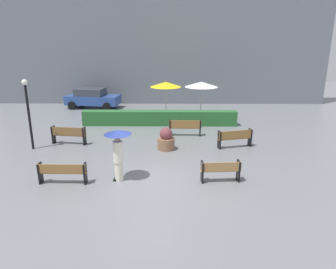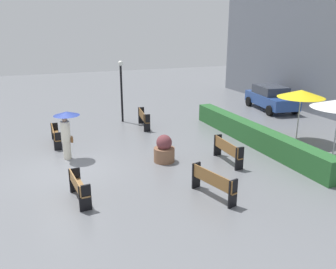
{
  "view_description": "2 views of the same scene",
  "coord_description": "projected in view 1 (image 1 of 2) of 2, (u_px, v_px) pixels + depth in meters",
  "views": [
    {
      "loc": [
        1.01,
        -11.14,
        5.31
      ],
      "look_at": [
        0.87,
        2.55,
        1.14
      ],
      "focal_mm": 33.45,
      "sensor_mm": 36.0,
      "label": 1
    },
    {
      "loc": [
        13.24,
        -1.08,
        5.31
      ],
      "look_at": [
        0.84,
        3.88,
        1.16
      ],
      "focal_mm": 37.29,
      "sensor_mm": 36.0,
      "label": 2
    }
  ],
  "objects": [
    {
      "name": "patio_umbrella_yellow",
      "position": [
        166.0,
        84.0,
        21.72
      ],
      "size": [
        2.17,
        2.17,
        2.49
      ],
      "color": "silver",
      "rests_on": "ground"
    },
    {
      "name": "bench_back_row",
      "position": [
        185.0,
        126.0,
        17.84
      ],
      "size": [
        1.85,
        0.37,
        0.93
      ],
      "color": "olive",
      "rests_on": "ground"
    },
    {
      "name": "patio_umbrella_white",
      "position": [
        201.0,
        84.0,
        21.46
      ],
      "size": [
        2.28,
        2.28,
        2.53
      ],
      "color": "silver",
      "rests_on": "ground"
    },
    {
      "name": "planter_pot",
      "position": [
        166.0,
        140.0,
        15.64
      ],
      "size": [
        0.85,
        0.85,
        1.14
      ],
      "color": "brown",
      "rests_on": "ground"
    },
    {
      "name": "pedestrian_with_umbrella",
      "position": [
        118.0,
        147.0,
        11.96
      ],
      "size": [
        1.05,
        1.05,
        2.02
      ],
      "color": "silver",
      "rests_on": "ground"
    },
    {
      "name": "ground_plane",
      "position": [
        145.0,
        181.0,
        12.21
      ],
      "size": [
        60.0,
        60.0,
        0.0
      ],
      "primitive_type": "plane",
      "color": "slate"
    },
    {
      "name": "bench_near_left",
      "position": [
        62.0,
        172.0,
        11.9
      ],
      "size": [
        1.86,
        0.35,
        0.82
      ],
      "color": "olive",
      "rests_on": "ground"
    },
    {
      "name": "lamp_post",
      "position": [
        28.0,
        107.0,
        15.23
      ],
      "size": [
        0.28,
        0.28,
        3.5
      ],
      "color": "black",
      "rests_on": "ground"
    },
    {
      "name": "building_facade",
      "position": [
        159.0,
        51.0,
        26.23
      ],
      "size": [
        28.0,
        1.2,
        8.82
      ],
      "primitive_type": "cube",
      "color": "slate",
      "rests_on": "ground"
    },
    {
      "name": "bench_far_right",
      "position": [
        235.0,
        137.0,
        15.89
      ],
      "size": [
        1.83,
        0.76,
        0.92
      ],
      "color": "olive",
      "rests_on": "ground"
    },
    {
      "name": "bench_near_right",
      "position": [
        221.0,
        170.0,
        12.05
      ],
      "size": [
        1.56,
        0.48,
        0.84
      ],
      "color": "#9E7242",
      "rests_on": "ground"
    },
    {
      "name": "parked_car",
      "position": [
        92.0,
        98.0,
        25.1
      ],
      "size": [
        4.41,
        2.45,
        1.57
      ],
      "color": "#28478C",
      "rests_on": "ground"
    },
    {
      "name": "bench_far_left",
      "position": [
        68.0,
        134.0,
        16.41
      ],
      "size": [
        1.86,
        0.57,
        0.94
      ],
      "color": "brown",
      "rests_on": "ground"
    },
    {
      "name": "hedge_strip",
      "position": [
        160.0,
        118.0,
        20.11
      ],
      "size": [
        9.86,
        0.7,
        0.94
      ],
      "primitive_type": "cube",
      "color": "#28602D",
      "rests_on": "ground"
    }
  ]
}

